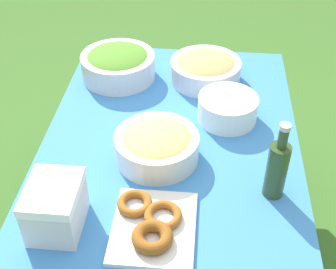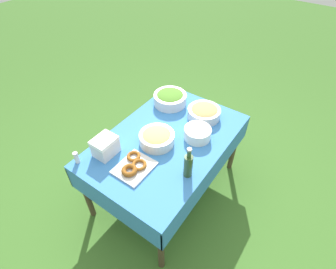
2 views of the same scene
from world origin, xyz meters
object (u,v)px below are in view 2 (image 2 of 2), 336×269
donut_platter (134,166)px  cooler_box (105,146)px  plate_stack (198,133)px  bread_bowl (204,112)px  pasta_bowl (157,138)px  olive_oil_bottle (188,165)px  salad_bowl (170,98)px

donut_platter → cooler_box: 0.28m
plate_stack → cooler_box: bearing=-41.1°
bread_bowl → pasta_bowl: bearing=-16.2°
cooler_box → bread_bowl: bearing=154.2°
pasta_bowl → bread_bowl: pasta_bowl is taller
bread_bowl → plate_stack: bearing=18.7°
pasta_bowl → donut_platter: bearing=3.9°
plate_stack → olive_oil_bottle: bearing=20.5°
donut_platter → olive_oil_bottle: olive_oil_bottle is taller
pasta_bowl → donut_platter: (0.31, 0.02, -0.04)m
olive_oil_bottle → donut_platter: bearing=-63.6°
salad_bowl → bread_bowl: bearing=91.3°
plate_stack → bread_bowl: 0.28m
cooler_box → donut_platter: bearing=92.1°
salad_bowl → donut_platter: salad_bowl is taller
pasta_bowl → plate_stack: bearing=135.4°
salad_bowl → donut_platter: bearing=16.5°
pasta_bowl → donut_platter: 0.31m
plate_stack → olive_oil_bottle: size_ratio=0.82×
salad_bowl → bread_bowl: 0.37m
donut_platter → cooler_box: cooler_box is taller
plate_stack → cooler_box: 0.75m
salad_bowl → pasta_bowl: (0.50, 0.22, -0.01)m
plate_stack → bread_bowl: bearing=-161.3°
plate_stack → bread_bowl: (-0.27, -0.09, 0.01)m
salad_bowl → plate_stack: size_ratio=1.40×
olive_oil_bottle → bread_bowl: 0.68m
salad_bowl → cooler_box: (0.82, -0.03, 0.01)m
donut_platter → olive_oil_bottle: bearing=116.4°
bread_bowl → salad_bowl: bearing=-88.7°
olive_oil_bottle → pasta_bowl: bearing=-109.4°
salad_bowl → cooler_box: cooler_box is taller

